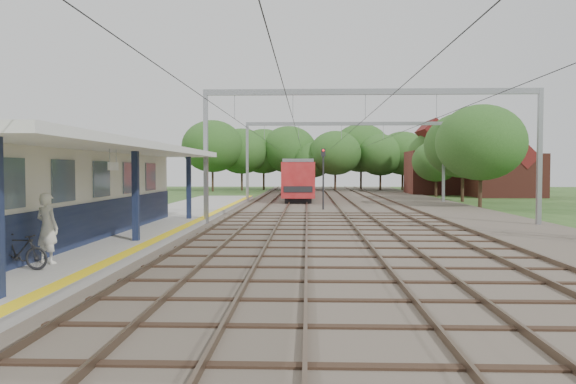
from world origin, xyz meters
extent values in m
plane|color=#2D4C1E|center=(0.00, 0.00, 0.00)|extent=(160.00, 160.00, 0.00)
cube|color=#473D33|center=(4.00, 30.00, 0.05)|extent=(18.00, 90.00, 0.10)
cube|color=gray|center=(-7.50, 14.00, 0.17)|extent=(5.00, 52.00, 0.35)
cube|color=yellow|center=(-5.25, 14.00, 0.35)|extent=(0.45, 52.00, 0.01)
cube|color=beige|center=(-8.90, 7.00, 2.05)|extent=(3.20, 18.00, 3.40)
cube|color=#121B39|center=(-7.28, 7.00, 1.05)|extent=(0.06, 18.00, 1.40)
cube|color=slate|center=(-7.27, 7.00, 2.55)|extent=(0.05, 16.00, 1.30)
cube|color=#121B39|center=(-5.90, 6.00, 1.95)|extent=(0.22, 0.22, 3.20)
cube|color=#121B39|center=(-5.90, 15.00, 1.95)|extent=(0.22, 0.22, 3.20)
cube|color=silver|center=(-7.80, 6.00, 3.67)|extent=(6.40, 20.00, 0.24)
cube|color=white|center=(-6.00, 4.00, 3.00)|extent=(0.06, 0.85, 0.26)
cube|color=brown|center=(-4.22, 30.00, 0.17)|extent=(0.07, 88.00, 0.15)
cube|color=brown|center=(-2.78, 30.00, 0.17)|extent=(0.07, 88.00, 0.15)
cube|color=brown|center=(-1.22, 30.00, 0.17)|extent=(0.07, 88.00, 0.15)
cube|color=brown|center=(0.22, 30.00, 0.17)|extent=(0.07, 88.00, 0.15)
cube|color=brown|center=(2.48, 30.00, 0.17)|extent=(0.07, 88.00, 0.15)
cube|color=brown|center=(3.92, 30.00, 0.17)|extent=(0.07, 88.00, 0.15)
cube|color=brown|center=(6.08, 30.00, 0.17)|extent=(0.07, 88.00, 0.15)
cube|color=brown|center=(7.52, 30.00, 0.17)|extent=(0.07, 88.00, 0.15)
cube|color=gray|center=(-5.00, 15.00, 3.50)|extent=(0.22, 0.22, 7.00)
cube|color=gray|center=(12.00, 15.00, 3.50)|extent=(0.22, 0.22, 7.00)
cube|color=gray|center=(3.50, 15.00, 6.85)|extent=(17.00, 0.20, 0.30)
cube|color=gray|center=(-5.00, 35.00, 3.50)|extent=(0.22, 0.22, 7.00)
cube|color=gray|center=(12.00, 35.00, 3.50)|extent=(0.22, 0.22, 7.00)
cube|color=gray|center=(3.50, 35.00, 6.85)|extent=(17.00, 0.20, 0.30)
cylinder|color=black|center=(-3.50, 30.00, 5.50)|extent=(0.02, 88.00, 0.02)
cylinder|color=black|center=(-0.50, 30.00, 5.50)|extent=(0.02, 88.00, 0.02)
cylinder|color=black|center=(3.20, 30.00, 5.50)|extent=(0.02, 88.00, 0.02)
cylinder|color=black|center=(6.80, 30.00, 5.50)|extent=(0.02, 88.00, 0.02)
cylinder|color=#382619|center=(-10.00, 61.00, 1.44)|extent=(0.28, 0.28, 2.88)
ellipsoid|color=#214619|center=(-10.00, 61.00, 4.96)|extent=(6.72, 6.72, 5.76)
cylinder|color=#382619|center=(-4.00, 63.00, 1.26)|extent=(0.28, 0.28, 2.52)
ellipsoid|color=#214619|center=(-4.00, 63.00, 4.34)|extent=(5.88, 5.88, 5.04)
cylinder|color=#382619|center=(2.00, 60.00, 1.62)|extent=(0.28, 0.28, 3.24)
ellipsoid|color=#214619|center=(2.00, 60.00, 5.58)|extent=(7.56, 7.56, 6.48)
cylinder|color=#382619|center=(8.00, 62.00, 1.35)|extent=(0.28, 0.28, 2.70)
ellipsoid|color=#214619|center=(8.00, 62.00, 4.65)|extent=(6.30, 6.30, 5.40)
cylinder|color=#382619|center=(14.50, 38.00, 1.26)|extent=(0.28, 0.28, 2.52)
ellipsoid|color=#214619|center=(14.50, 38.00, 4.34)|extent=(5.88, 5.88, 5.04)
cylinder|color=#382619|center=(15.00, 54.00, 1.44)|extent=(0.28, 0.28, 2.88)
ellipsoid|color=#214619|center=(15.00, 54.00, 4.96)|extent=(6.72, 6.72, 5.76)
cube|color=brown|center=(21.00, 46.00, 2.25)|extent=(7.00, 6.00, 4.50)
cube|color=maroon|center=(21.00, 46.00, 5.40)|extent=(4.99, 6.12, 4.99)
cube|color=brown|center=(16.00, 52.00, 2.50)|extent=(8.00, 6.00, 5.00)
cube|color=maroon|center=(16.00, 52.00, 5.90)|extent=(5.52, 6.12, 5.52)
imported|color=silver|center=(-6.80, 1.05, 1.31)|extent=(0.82, 0.68, 1.92)
imported|color=black|center=(-7.07, 0.06, 0.82)|extent=(1.59, 0.57, 0.93)
cube|color=black|center=(-0.50, 39.56, 0.32)|extent=(2.19, 15.61, 0.44)
cube|color=#A2181A|center=(-0.50, 39.56, 2.02)|extent=(2.73, 16.97, 2.94)
cube|color=black|center=(-0.50, 39.56, 2.32)|extent=(2.77, 15.61, 0.85)
cube|color=slate|center=(-0.50, 39.56, 3.61)|extent=(2.52, 16.97, 0.28)
cube|color=black|center=(-0.50, 57.14, 0.32)|extent=(2.19, 15.61, 0.44)
cube|color=#A2181A|center=(-0.50, 57.14, 2.02)|extent=(2.73, 16.97, 2.94)
cube|color=black|center=(-0.50, 57.14, 2.32)|extent=(2.77, 15.61, 0.85)
cube|color=slate|center=(-0.50, 57.14, 3.61)|extent=(2.52, 16.97, 0.28)
cylinder|color=black|center=(1.35, 25.15, 1.98)|extent=(0.12, 0.12, 3.97)
cube|color=black|center=(1.35, 25.15, 4.07)|extent=(0.30, 0.18, 0.55)
sphere|color=red|center=(1.35, 25.05, 4.22)|extent=(0.14, 0.14, 0.14)
camera|label=1|loc=(0.25, -13.84, 2.90)|focal=35.00mm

